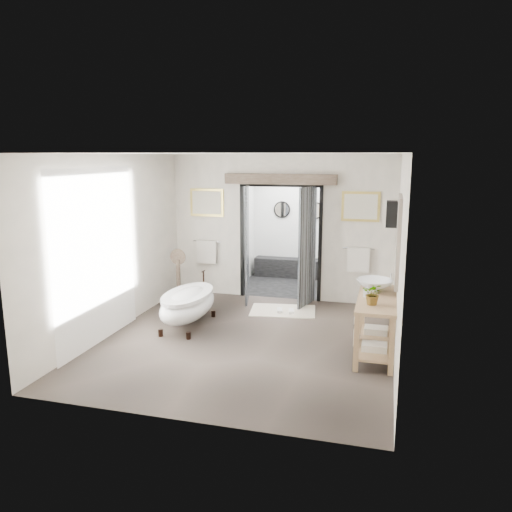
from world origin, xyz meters
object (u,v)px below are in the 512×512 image
at_px(vanity, 374,320).
at_px(basin, 374,285).
at_px(rug, 283,311).
at_px(clawfoot_tub, 188,304).

distance_m(vanity, basin, 0.55).
bearing_deg(rug, vanity, -43.50).
height_order(clawfoot_tub, rug, clawfoot_tub).
height_order(clawfoot_tub, vanity, vanity).
distance_m(clawfoot_tub, basin, 3.12).
xyz_separation_m(rug, basin, (1.68, -1.28, 0.94)).
height_order(vanity, rug, vanity).
bearing_deg(clawfoot_tub, rug, 41.63).
relative_size(rug, basin, 2.20).
bearing_deg(clawfoot_tub, vanity, -7.07).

